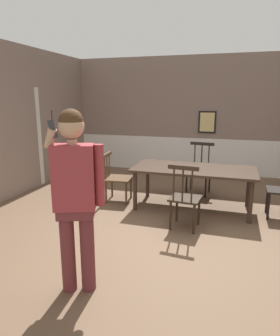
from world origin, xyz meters
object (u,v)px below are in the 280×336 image
at_px(chair_near_window, 199,170).
at_px(person_figure, 75,190).
at_px(chair_at_table_head, 117,177).
at_px(dining_table, 194,172).
at_px(chair_opposite_corner, 185,197).

height_order(chair_near_window, person_figure, person_figure).
height_order(chair_at_table_head, person_figure, person_figure).
relative_size(dining_table, person_figure, 1.15).
distance_m(chair_at_table_head, person_figure, 2.76).
bearing_deg(chair_near_window, chair_opposite_corner, 95.95).
bearing_deg(chair_at_table_head, chair_near_window, 116.23).
distance_m(dining_table, chair_opposite_corner, 0.89).
relative_size(dining_table, chair_near_window, 2.02).
bearing_deg(chair_opposite_corner, chair_near_window, 94.89).
height_order(dining_table, chair_at_table_head, chair_at_table_head).
relative_size(dining_table, chair_opposite_corner, 2.08).
bearing_deg(person_figure, chair_at_table_head, -96.73).
height_order(chair_at_table_head, chair_opposite_corner, chair_opposite_corner).
bearing_deg(dining_table, person_figure, -106.92).
bearing_deg(chair_opposite_corner, dining_table, 94.93).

